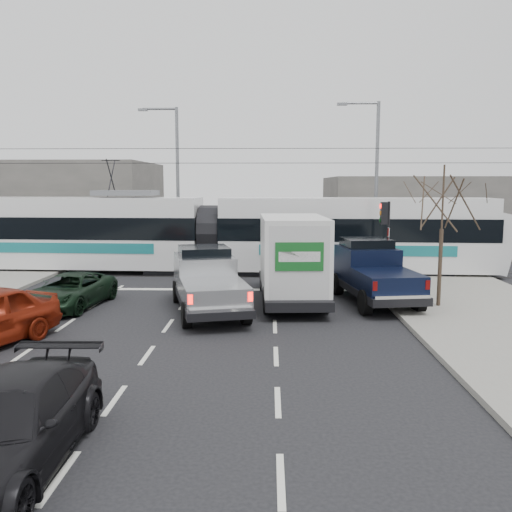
{
  "coord_description": "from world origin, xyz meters",
  "views": [
    {
      "loc": [
        1.51,
        -16.71,
        4.46
      ],
      "look_at": [
        1.02,
        3.41,
        1.8
      ],
      "focal_mm": 38.0,
      "sensor_mm": 36.0,
      "label": 1
    }
  ],
  "objects_px": {
    "street_lamp_near": "(373,173)",
    "box_truck": "(292,260)",
    "silver_pickup": "(207,280)",
    "navy_pickup": "(372,271)",
    "street_lamp_far": "(175,174)",
    "traffic_signal": "(385,225)",
    "green_car": "(70,291)",
    "tram": "(209,233)",
    "bare_tree": "(443,204)",
    "dark_car": "(8,425)"
  },
  "relations": [
    {
      "from": "silver_pickup",
      "to": "navy_pickup",
      "type": "relative_size",
      "value": 1.09
    },
    {
      "from": "traffic_signal",
      "to": "street_lamp_near",
      "type": "height_order",
      "value": "street_lamp_near"
    },
    {
      "from": "dark_car",
      "to": "green_car",
      "type": "bearing_deg",
      "value": 104.93
    },
    {
      "from": "street_lamp_near",
      "to": "tram",
      "type": "distance_m",
      "value": 9.97
    },
    {
      "from": "tram",
      "to": "box_truck",
      "type": "bearing_deg",
      "value": -58.07
    },
    {
      "from": "traffic_signal",
      "to": "street_lamp_far",
      "type": "relative_size",
      "value": 0.4
    },
    {
      "from": "dark_car",
      "to": "street_lamp_far",
      "type": "bearing_deg",
      "value": 92.93
    },
    {
      "from": "traffic_signal",
      "to": "silver_pickup",
      "type": "distance_m",
      "value": 8.51
    },
    {
      "from": "box_truck",
      "to": "navy_pickup",
      "type": "bearing_deg",
      "value": 1.74
    },
    {
      "from": "navy_pickup",
      "to": "box_truck",
      "type": "bearing_deg",
      "value": 176.11
    },
    {
      "from": "silver_pickup",
      "to": "navy_pickup",
      "type": "xyz_separation_m",
      "value": [
        6.15,
        1.59,
        0.07
      ]
    },
    {
      "from": "green_car",
      "to": "tram",
      "type": "bearing_deg",
      "value": 69.6
    },
    {
      "from": "navy_pickup",
      "to": "green_car",
      "type": "distance_m",
      "value": 11.29
    },
    {
      "from": "street_lamp_far",
      "to": "green_car",
      "type": "height_order",
      "value": "street_lamp_far"
    },
    {
      "from": "bare_tree",
      "to": "navy_pickup",
      "type": "height_order",
      "value": "bare_tree"
    },
    {
      "from": "box_truck",
      "to": "street_lamp_far",
      "type": "bearing_deg",
      "value": 115.16
    },
    {
      "from": "traffic_signal",
      "to": "dark_car",
      "type": "height_order",
      "value": "traffic_signal"
    },
    {
      "from": "traffic_signal",
      "to": "street_lamp_far",
      "type": "height_order",
      "value": "street_lamp_far"
    },
    {
      "from": "bare_tree",
      "to": "street_lamp_near",
      "type": "height_order",
      "value": "street_lamp_near"
    },
    {
      "from": "traffic_signal",
      "to": "green_car",
      "type": "distance_m",
      "value": 13.03
    },
    {
      "from": "street_lamp_near",
      "to": "box_truck",
      "type": "height_order",
      "value": "street_lamp_near"
    },
    {
      "from": "bare_tree",
      "to": "green_car",
      "type": "distance_m",
      "value": 13.72
    },
    {
      "from": "traffic_signal",
      "to": "dark_car",
      "type": "bearing_deg",
      "value": -120.76
    },
    {
      "from": "traffic_signal",
      "to": "street_lamp_far",
      "type": "xyz_separation_m",
      "value": [
        -10.66,
        9.5,
        2.37
      ]
    },
    {
      "from": "street_lamp_far",
      "to": "navy_pickup",
      "type": "bearing_deg",
      "value": -51.64
    },
    {
      "from": "box_truck",
      "to": "bare_tree",
      "type": "bearing_deg",
      "value": -14.46
    },
    {
      "from": "traffic_signal",
      "to": "green_car",
      "type": "bearing_deg",
      "value": -161.84
    },
    {
      "from": "street_lamp_far",
      "to": "green_car",
      "type": "xyz_separation_m",
      "value": [
        -1.56,
        -13.51,
        -4.5
      ]
    },
    {
      "from": "traffic_signal",
      "to": "tram",
      "type": "bearing_deg",
      "value": 152.93
    },
    {
      "from": "bare_tree",
      "to": "traffic_signal",
      "type": "height_order",
      "value": "bare_tree"
    },
    {
      "from": "street_lamp_far",
      "to": "silver_pickup",
      "type": "height_order",
      "value": "street_lamp_far"
    },
    {
      "from": "traffic_signal",
      "to": "navy_pickup",
      "type": "xyz_separation_m",
      "value": [
        -1.02,
        -2.67,
        -1.58
      ]
    },
    {
      "from": "street_lamp_far",
      "to": "navy_pickup",
      "type": "relative_size",
      "value": 1.54
    },
    {
      "from": "traffic_signal",
      "to": "green_car",
      "type": "xyz_separation_m",
      "value": [
        -12.22,
        -4.01,
        -2.12
      ]
    },
    {
      "from": "street_lamp_near",
      "to": "box_truck",
      "type": "distance_m",
      "value": 12.04
    },
    {
      "from": "navy_pickup",
      "to": "dark_car",
      "type": "xyz_separation_m",
      "value": [
        -8.04,
        -12.56,
        -0.46
      ]
    },
    {
      "from": "bare_tree",
      "to": "silver_pickup",
      "type": "height_order",
      "value": "bare_tree"
    },
    {
      "from": "street_lamp_far",
      "to": "tram",
      "type": "relative_size",
      "value": 0.32
    },
    {
      "from": "silver_pickup",
      "to": "box_truck",
      "type": "height_order",
      "value": "box_truck"
    },
    {
      "from": "bare_tree",
      "to": "street_lamp_near",
      "type": "xyz_separation_m",
      "value": [
        -0.29,
        11.5,
        1.32
      ]
    },
    {
      "from": "bare_tree",
      "to": "silver_pickup",
      "type": "xyz_separation_m",
      "value": [
        -8.31,
        -0.26,
        -2.7
      ]
    },
    {
      "from": "box_truck",
      "to": "green_car",
      "type": "bearing_deg",
      "value": -174.94
    },
    {
      "from": "street_lamp_far",
      "to": "green_car",
      "type": "bearing_deg",
      "value": -96.58
    },
    {
      "from": "silver_pickup",
      "to": "dark_car",
      "type": "relative_size",
      "value": 1.3
    },
    {
      "from": "box_truck",
      "to": "tram",
      "type": "bearing_deg",
      "value": 116.41
    },
    {
      "from": "street_lamp_near",
      "to": "tram",
      "type": "height_order",
      "value": "street_lamp_near"
    },
    {
      "from": "street_lamp_far",
      "to": "dark_car",
      "type": "height_order",
      "value": "street_lamp_far"
    },
    {
      "from": "box_truck",
      "to": "dark_car",
      "type": "relative_size",
      "value": 1.37
    },
    {
      "from": "green_car",
      "to": "dark_car",
      "type": "relative_size",
      "value": 0.91
    },
    {
      "from": "tram",
      "to": "green_car",
      "type": "distance_m",
      "value": 9.23
    }
  ]
}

